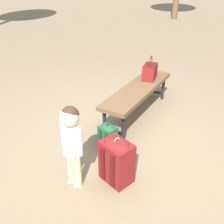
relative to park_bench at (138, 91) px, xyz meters
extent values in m
plane|color=#7F6B51|center=(0.82, 0.11, -0.39)|extent=(40.00, 40.00, 0.00)
cube|color=brown|center=(0.00, 0.00, 0.03)|extent=(1.61, 0.45, 0.06)
cylinder|color=black|center=(0.70, 0.12, -0.20)|extent=(0.05, 0.05, 0.39)
cylinder|color=black|center=(0.70, -0.16, -0.20)|extent=(0.05, 0.05, 0.39)
cylinder|color=black|center=(-0.70, 0.16, -0.20)|extent=(0.05, 0.05, 0.39)
cylinder|color=black|center=(-0.70, -0.12, -0.20)|extent=(0.05, 0.05, 0.39)
cylinder|color=black|center=(0.70, -0.02, -0.29)|extent=(0.05, 0.28, 0.04)
cylinder|color=black|center=(-0.70, 0.02, -0.29)|extent=(0.05, 0.28, 0.04)
cube|color=maroon|center=(-0.40, 0.01, 0.17)|extent=(0.35, 0.23, 0.22)
cube|color=#561313|center=(-0.40, 0.01, 0.27)|extent=(0.31, 0.23, 0.02)
torus|color=maroon|center=(-0.40, 0.01, 0.33)|extent=(0.20, 0.05, 0.20)
cylinder|color=#CCCC8C|center=(1.63, 0.08, -0.20)|extent=(0.07, 0.07, 0.38)
cylinder|color=#CCCC8C|center=(1.62, -0.01, -0.20)|extent=(0.07, 0.07, 0.38)
ellipsoid|color=white|center=(1.65, 0.08, -0.37)|extent=(0.09, 0.06, 0.04)
ellipsoid|color=white|center=(1.64, -0.01, -0.37)|extent=(0.09, 0.06, 0.04)
cube|color=white|center=(1.62, 0.03, 0.15)|extent=(0.13, 0.15, 0.33)
cylinder|color=white|center=(1.63, 0.13, 0.17)|extent=(0.05, 0.05, 0.28)
cylinder|color=white|center=(1.61, -0.06, 0.17)|extent=(0.05, 0.05, 0.28)
sphere|color=beige|center=(1.62, 0.03, 0.41)|extent=(0.18, 0.18, 0.18)
sphere|color=#3F2819|center=(1.61, 0.03, 0.43)|extent=(0.17, 0.17, 0.17)
cube|color=maroon|center=(1.36, 0.38, -0.16)|extent=(0.32, 0.37, 0.46)
ellipsoid|color=maroon|center=(1.36, 0.38, 0.06)|extent=(0.31, 0.36, 0.11)
cube|color=#4A1010|center=(1.24, 0.42, -0.23)|extent=(0.10, 0.22, 0.21)
cube|color=#4A1010|center=(1.46, 0.27, -0.16)|extent=(0.04, 0.06, 0.39)
cube|color=#4A1010|center=(1.50, 0.40, -0.16)|extent=(0.04, 0.06, 0.39)
torus|color=#B2B2B7|center=(1.36, 0.38, 0.10)|extent=(0.08, 0.04, 0.08)
cube|color=#1E4C2D|center=(0.94, 0.03, -0.24)|extent=(0.20, 0.24, 0.31)
ellipsoid|color=#1E4C2D|center=(0.94, 0.03, -0.09)|extent=(0.19, 0.23, 0.07)
cube|color=#13311D|center=(0.85, 0.05, -0.29)|extent=(0.06, 0.15, 0.14)
cube|color=#13311D|center=(1.00, -0.04, -0.24)|extent=(0.02, 0.04, 0.26)
cube|color=#13311D|center=(1.03, 0.05, -0.24)|extent=(0.02, 0.04, 0.26)
torus|color=black|center=(0.94, 0.03, -0.06)|extent=(0.05, 0.02, 0.05)
camera|label=1|loc=(3.14, 1.31, 1.57)|focal=40.92mm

